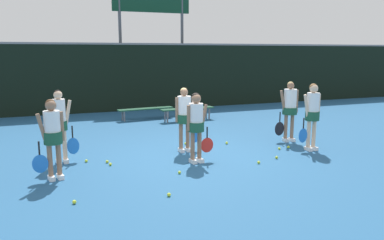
{
  "coord_description": "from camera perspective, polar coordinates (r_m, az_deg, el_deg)",
  "views": [
    {
      "loc": [
        -3.14,
        -8.45,
        2.57
      ],
      "look_at": [
        0.02,
        -0.05,
        0.92
      ],
      "focal_mm": 35.0,
      "sensor_mm": 36.0,
      "label": 1
    }
  ],
  "objects": [
    {
      "name": "player_0",
      "position": [
        7.98,
        -20.52,
        -1.84
      ],
      "size": [
        0.64,
        0.36,
        1.64
      ],
      "rotation": [
        0.0,
        0.0,
        0.2
      ],
      "color": "#8C664C",
      "rests_on": "ground_plane"
    },
    {
      "name": "tennis_ball_2",
      "position": [
        10.21,
        13.16,
        -4.25
      ],
      "size": [
        0.07,
        0.07,
        0.07
      ],
      "primitive_type": "sphere",
      "color": "#CCE033",
      "rests_on": "ground_plane"
    },
    {
      "name": "scoreboard",
      "position": [
        18.47,
        -6.19,
        16.88
      ],
      "size": [
        3.7,
        0.15,
        5.98
      ],
      "color": "#515156",
      "rests_on": "ground_plane"
    },
    {
      "name": "tennis_ball_5",
      "position": [
        8.04,
        -1.92,
        -7.98
      ],
      "size": [
        0.06,
        0.06,
        0.06
      ],
      "primitive_type": "sphere",
      "color": "#CCE033",
      "rests_on": "ground_plane"
    },
    {
      "name": "tennis_ball_11",
      "position": [
        6.86,
        -3.53,
        -11.29
      ],
      "size": [
        0.07,
        0.07,
        0.07
      ],
      "primitive_type": "sphere",
      "color": "#CCE033",
      "rests_on": "ground_plane"
    },
    {
      "name": "player_4",
      "position": [
        9.59,
        -1.16,
        0.88
      ],
      "size": [
        0.67,
        0.4,
        1.66
      ],
      "rotation": [
        0.0,
        0.0,
        0.02
      ],
      "color": "#8C664C",
      "rests_on": "ground_plane"
    },
    {
      "name": "bench_far",
      "position": [
        14.47,
        -7.08,
        1.59
      ],
      "size": [
        2.18,
        0.59,
        0.42
      ],
      "rotation": [
        0.0,
        0.0,
        0.11
      ],
      "color": "#19472D",
      "rests_on": "ground_plane"
    },
    {
      "name": "tennis_ball_7",
      "position": [
        9.35,
        12.77,
        -5.58
      ],
      "size": [
        0.07,
        0.07,
        0.07
      ],
      "primitive_type": "sphere",
      "color": "#CCE033",
      "rests_on": "ground_plane"
    },
    {
      "name": "tennis_ball_8",
      "position": [
        9.18,
        -15.81,
        -6.02
      ],
      "size": [
        0.07,
        0.07,
        0.07
      ],
      "primitive_type": "sphere",
      "color": "#CCE033",
      "rests_on": "ground_plane"
    },
    {
      "name": "tennis_ball_10",
      "position": [
        6.84,
        -17.5,
        -11.83
      ],
      "size": [
        0.07,
        0.07,
        0.07
      ],
      "primitive_type": "sphere",
      "color": "#CCE033",
      "rests_on": "ground_plane"
    },
    {
      "name": "tennis_ball_9",
      "position": [
        8.87,
        10.13,
        -6.37
      ],
      "size": [
        0.07,
        0.07,
        0.07
      ],
      "primitive_type": "sphere",
      "color": "#CCE033",
      "rests_on": "ground_plane"
    },
    {
      "name": "player_3",
      "position": [
        9.1,
        -19.48,
        -0.17
      ],
      "size": [
        0.62,
        0.33,
        1.71
      ],
      "rotation": [
        0.0,
        0.0,
        0.09
      ],
      "color": "beige",
      "rests_on": "ground_plane"
    },
    {
      "name": "player_5",
      "position": [
        11.06,
        14.65,
        2.05
      ],
      "size": [
        0.7,
        0.41,
        1.73
      ],
      "rotation": [
        0.0,
        0.0,
        -0.15
      ],
      "color": "#8C664C",
      "rests_on": "ground_plane"
    },
    {
      "name": "tennis_ball_4",
      "position": [
        10.42,
        14.48,
        -4.01
      ],
      "size": [
        0.07,
        0.07,
        0.07
      ],
      "primitive_type": "sphere",
      "color": "#CCE033",
      "rests_on": "ground_plane"
    },
    {
      "name": "fence_windscreen",
      "position": [
        16.53,
        -9.68,
        6.48
      ],
      "size": [
        60.0,
        0.08,
        2.93
      ],
      "color": "black",
      "rests_on": "ground_plane"
    },
    {
      "name": "tennis_ball_1",
      "position": [
        10.48,
        -0.98,
        -3.59
      ],
      "size": [
        0.07,
        0.07,
        0.07
      ],
      "primitive_type": "sphere",
      "color": "#CCE033",
      "rests_on": "ground_plane"
    },
    {
      "name": "tennis_ball_3",
      "position": [
        8.79,
        -12.34,
        -6.6
      ],
      "size": [
        0.07,
        0.07,
        0.07
      ],
      "primitive_type": "sphere",
      "color": "#CCE033",
      "rests_on": "ground_plane"
    },
    {
      "name": "tennis_ball_6",
      "position": [
        10.57,
        5.31,
        -3.51
      ],
      "size": [
        0.07,
        0.07,
        0.07
      ],
      "primitive_type": "sphere",
      "color": "#CCE033",
      "rests_on": "ground_plane"
    },
    {
      "name": "bench_courtside",
      "position": [
        14.08,
        -0.7,
        1.59
      ],
      "size": [
        2.12,
        0.52,
        0.47
      ],
      "rotation": [
        0.0,
        0.0,
        0.08
      ],
      "color": "#19472D",
      "rests_on": "ground_plane"
    },
    {
      "name": "tennis_ball_0",
      "position": [
        9.01,
        -12.8,
        -6.2
      ],
      "size": [
        0.07,
        0.07,
        0.07
      ],
      "primitive_type": "sphere",
      "color": "#CCE033",
      "rests_on": "ground_plane"
    },
    {
      "name": "player_1",
      "position": [
        8.63,
        0.66,
        -0.25
      ],
      "size": [
        0.67,
        0.37,
        1.64
      ],
      "rotation": [
        0.0,
        0.0,
        0.1
      ],
      "color": "#8C664C",
      "rests_on": "ground_plane"
    },
    {
      "name": "ground_plane",
      "position": [
        9.37,
        -0.22,
        -5.5
      ],
      "size": [
        140.0,
        140.0,
        0.0
      ],
      "primitive_type": "plane",
      "color": "#235684"
    },
    {
      "name": "player_2",
      "position": [
        10.2,
        17.87,
        1.3
      ],
      "size": [
        0.63,
        0.36,
        1.76
      ],
      "rotation": [
        0.0,
        0.0,
        0.02
      ],
      "color": "beige",
      "rests_on": "ground_plane"
    }
  ]
}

